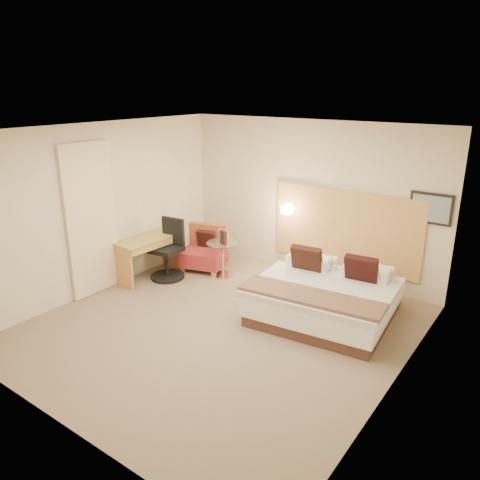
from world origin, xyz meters
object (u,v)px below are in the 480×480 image
Objects in this scene: bed at (326,296)px; lounge_chair at (205,252)px; desk_chair at (169,254)px; side_table at (223,258)px; desk at (148,246)px.

lounge_chair is (-2.64, 0.42, 0.01)m from bed.
bed is 2.01× the size of desk_chair.
bed is 2.89× the size of side_table.
desk is (-0.50, -0.91, 0.27)m from lounge_chair.
side_table is at bearing 38.09° from desk.
desk reaches higher than side_table.
bed is 1.72× the size of desk.
bed is 2.15m from side_table.
desk is at bearing -141.91° from side_table.
side_table is at bearing -13.08° from lounge_chair.
bed is at bearing -7.91° from side_table.
lounge_chair is 0.88× the size of desk_chair.
desk_chair is at bearing 36.16° from desk.
desk is at bearing -171.05° from bed.
bed is 3.19m from desk.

